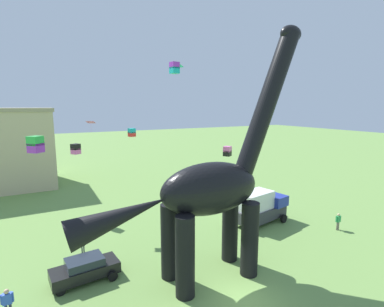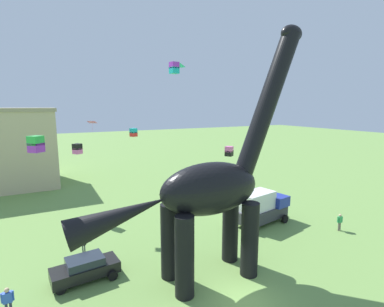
# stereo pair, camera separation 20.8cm
# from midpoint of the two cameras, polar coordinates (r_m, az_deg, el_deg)

# --- Properties ---
(ground_plane) EXTENTS (240.00, 240.00, 0.00)m
(ground_plane) POSITION_cam_midpoint_polar(r_m,az_deg,el_deg) (19.17, 10.23, -26.80)
(ground_plane) COLOR #6B9347
(dinosaur_sculpture) EXTENTS (16.00, 3.39, 16.72)m
(dinosaur_sculpture) POSITION_cam_midpoint_polar(r_m,az_deg,el_deg) (18.68, 3.75, -6.89)
(dinosaur_sculpture) COLOR black
(dinosaur_sculpture) RESTS_ON ground_plane
(parked_sedan_left) EXTENTS (4.35, 2.18, 1.55)m
(parked_sedan_left) POSITION_cam_midpoint_polar(r_m,az_deg,el_deg) (21.47, -19.94, -20.40)
(parked_sedan_left) COLOR black
(parked_sedan_left) RESTS_ON ground_plane
(parked_box_truck) EXTENTS (5.89, 3.10, 3.20)m
(parked_box_truck) POSITION_cam_midpoint_polar(r_m,az_deg,el_deg) (29.24, 13.64, -10.15)
(parked_box_truck) COLOR #38383D
(parked_box_truck) RESTS_ON ground_plane
(person_far_spectator) EXTENTS (0.43, 0.19, 1.16)m
(person_far_spectator) POSITION_cam_midpoint_polar(r_m,az_deg,el_deg) (25.00, -20.30, -16.27)
(person_far_spectator) COLOR #2D3347
(person_far_spectator) RESTS_ON ground_plane
(person_photographer) EXTENTS (0.63, 0.28, 1.67)m
(person_photographer) POSITION_cam_midpoint_polar(r_m,az_deg,el_deg) (19.98, -32.19, -23.05)
(person_photographer) COLOR #2D3347
(person_photographer) RESTS_ON ground_plane
(person_vendor_side) EXTENTS (0.58, 0.25, 1.54)m
(person_vendor_side) POSITION_cam_midpoint_polar(r_m,az_deg,el_deg) (27.53, -20.72, -13.34)
(person_vendor_side) COLOR #6B6056
(person_vendor_side) RESTS_ON ground_plane
(person_strolling_adult) EXTENTS (0.59, 0.26, 1.57)m
(person_strolling_adult) POSITION_cam_midpoint_polar(r_m,az_deg,el_deg) (30.32, 27.21, -11.63)
(person_strolling_adult) COLOR #6B6056
(person_strolling_adult) RESTS_ON ground_plane
(kite_far_right) EXTENTS (1.00, 1.00, 1.03)m
(kite_far_right) POSITION_cam_midpoint_polar(r_m,az_deg,el_deg) (31.42, -21.42, 0.87)
(kite_far_right) COLOR black
(kite_mid_left) EXTENTS (1.31, 1.31, 1.36)m
(kite_mid_left) POSITION_cam_midpoint_polar(r_m,az_deg,el_deg) (40.93, 7.44, 0.45)
(kite_mid_left) COLOR pink
(kite_high_left) EXTENTS (0.92, 0.92, 1.03)m
(kite_high_left) POSITION_cam_midpoint_polar(r_m,az_deg,el_deg) (37.05, -11.26, 4.08)
(kite_high_left) COLOR #19B2B7
(kite_mid_right) EXTENTS (0.50, 0.50, 0.64)m
(kite_mid_right) POSITION_cam_midpoint_polar(r_m,az_deg,el_deg) (17.20, -3.16, 16.44)
(kite_mid_right) COLOR purple
(kite_apex) EXTENTS (0.96, 0.90, 1.02)m
(kite_apex) POSITION_cam_midpoint_polar(r_m,az_deg,el_deg) (28.19, -18.82, 5.83)
(kite_apex) COLOR pink
(kite_near_high) EXTENTS (1.57, 1.74, 0.36)m
(kite_near_high) POSITION_cam_midpoint_polar(r_m,az_deg,el_deg) (37.41, -2.51, 16.85)
(kite_near_high) COLOR #19B2B7
(kite_mid_center) EXTENTS (0.90, 0.90, 0.91)m
(kite_mid_center) POSITION_cam_midpoint_polar(r_m,az_deg,el_deg) (18.18, -28.03, 1.65)
(kite_mid_center) COLOR green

